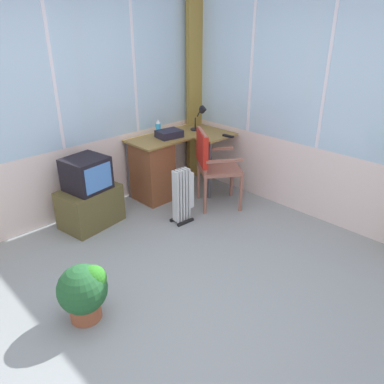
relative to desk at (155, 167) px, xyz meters
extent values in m
cube|color=gray|center=(-1.03, -1.64, -0.45)|extent=(5.06, 4.88, 0.06)
cube|color=silver|center=(-1.03, 0.33, 0.00)|extent=(4.06, 0.06, 0.84)
cube|color=silver|center=(-1.03, 0.33, 1.21)|extent=(3.97, 0.06, 1.58)
cube|color=white|center=(-1.03, 0.33, 1.21)|extent=(0.04, 0.07, 1.58)
cube|color=white|center=(-0.02, 0.33, 1.21)|extent=(0.04, 0.07, 1.58)
cube|color=silver|center=(1.02, -1.64, 0.00)|extent=(0.06, 3.88, 0.84)
cube|color=silver|center=(1.02, -1.64, 1.21)|extent=(0.06, 3.80, 1.58)
cube|color=white|center=(1.02, -1.64, 1.21)|extent=(0.07, 0.04, 1.58)
cube|color=white|center=(1.02, -0.67, 1.21)|extent=(0.07, 0.04, 1.58)
cube|color=olive|center=(0.89, 0.20, 0.83)|extent=(0.23, 0.09, 2.50)
cube|color=olive|center=(0.34, 0.01, 0.35)|extent=(1.26, 0.54, 0.02)
cube|color=olive|center=(0.71, -0.40, 0.35)|extent=(0.54, 0.28, 0.02)
cube|color=brown|center=(-0.06, 0.01, -0.05)|extent=(0.40, 0.50, 0.74)
cylinder|color=#4C4C51|center=(0.48, -0.50, -0.04)|extent=(0.04, 0.04, 0.75)
cylinder|color=#4C4C51|center=(-0.25, 0.24, -0.04)|extent=(0.04, 0.04, 0.75)
cylinder|color=black|center=(0.69, -0.03, 0.37)|extent=(0.13, 0.13, 0.02)
cylinder|color=black|center=(0.69, -0.03, 0.45)|extent=(0.02, 0.02, 0.15)
cylinder|color=black|center=(0.74, -0.06, 0.60)|extent=(0.04, 0.08, 0.14)
cone|color=black|center=(0.79, -0.10, 0.63)|extent=(0.12, 0.11, 0.12)
cube|color=black|center=(0.76, -0.55, 0.37)|extent=(0.06, 0.15, 0.02)
cylinder|color=#3AB5E0|center=(0.16, 0.11, 0.44)|extent=(0.06, 0.06, 0.16)
cone|color=white|center=(0.16, 0.11, 0.55)|extent=(0.06, 0.06, 0.06)
cube|color=#222131|center=(0.21, -0.04, 0.40)|extent=(0.33, 0.27, 0.09)
cylinder|color=#995E4D|center=(0.49, -1.02, -0.19)|extent=(0.04, 0.04, 0.46)
cylinder|color=#995E4D|center=(0.74, -0.66, -0.19)|extent=(0.04, 0.04, 0.46)
cylinder|color=#995E4D|center=(0.13, -0.77, -0.19)|extent=(0.04, 0.04, 0.46)
cylinder|color=#995E4D|center=(0.38, -0.41, -0.19)|extent=(0.04, 0.04, 0.46)
cube|color=#995E4D|center=(0.43, -0.71, 0.06)|extent=(0.67, 0.67, 0.04)
cube|color=#995E4D|center=(0.25, -0.59, 0.31)|extent=(0.28, 0.37, 0.46)
cube|color=red|center=(0.25, -0.59, 0.34)|extent=(0.31, 0.41, 0.39)
cube|color=#995E4D|center=(0.31, -0.89, 0.24)|extent=(0.38, 0.28, 0.03)
cube|color=#995E4D|center=(0.56, -0.53, 0.24)|extent=(0.38, 0.28, 0.03)
cube|color=brown|center=(-0.98, -0.03, -0.20)|extent=(0.70, 0.53, 0.44)
cube|color=black|center=(-0.98, -0.03, 0.20)|extent=(0.48, 0.46, 0.36)
cube|color=#4D85D4|center=(-0.95, -0.23, 0.20)|extent=(0.34, 0.06, 0.28)
cube|color=silver|center=(-0.29, -0.71, -0.08)|extent=(0.03, 0.10, 0.61)
cube|color=silver|center=(-0.25, -0.71, -0.08)|extent=(0.03, 0.10, 0.61)
cube|color=silver|center=(-0.21, -0.71, -0.08)|extent=(0.03, 0.10, 0.61)
cube|color=silver|center=(-0.16, -0.71, -0.08)|extent=(0.03, 0.10, 0.61)
cube|color=silver|center=(-0.12, -0.72, -0.08)|extent=(0.03, 0.10, 0.61)
cube|color=black|center=(-0.21, -0.78, -0.40)|extent=(0.23, 0.04, 0.03)
cube|color=black|center=(-0.20, -0.64, -0.40)|extent=(0.23, 0.04, 0.03)
cube|color=silver|center=(-0.08, -0.72, -0.05)|extent=(0.06, 0.09, 0.43)
cylinder|color=#A65535|center=(-1.80, -1.32, -0.35)|extent=(0.24, 0.24, 0.13)
sphere|color=#255F2F|center=(-1.80, -1.32, -0.14)|extent=(0.39, 0.39, 0.39)
sphere|color=#308525|center=(-1.72, -1.36, -0.06)|extent=(0.21, 0.21, 0.21)
camera|label=1|loc=(-2.79, -3.54, 1.75)|focal=35.20mm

